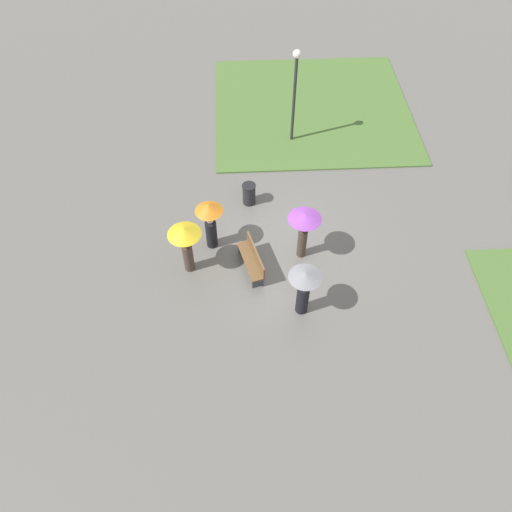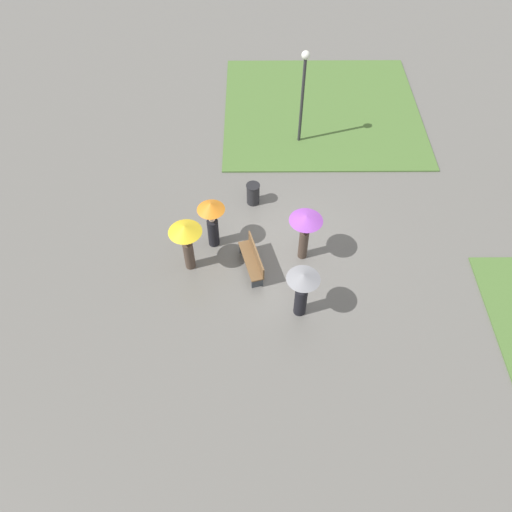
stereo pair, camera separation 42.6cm
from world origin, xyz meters
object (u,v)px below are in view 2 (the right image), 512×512
(park_bench, at_px, (253,259))
(crowd_person_orange, at_px, (212,217))
(crowd_person_purple, at_px, (305,228))
(lamp_post, at_px, (303,86))
(crowd_person_grey, at_px, (302,288))
(crowd_person_yellow, at_px, (186,237))
(trash_bin, at_px, (253,194))

(park_bench, xyz_separation_m, crowd_person_orange, (-1.09, -1.33, 0.82))
(crowd_person_orange, bearing_deg, crowd_person_purple, -2.74)
(park_bench, relative_size, lamp_post, 0.44)
(crowd_person_grey, relative_size, crowd_person_yellow, 0.96)
(crowd_person_grey, xyz_separation_m, crowd_person_purple, (-2.22, 0.23, 0.18))
(crowd_person_grey, height_order, crowd_person_purple, crowd_person_purple)
(trash_bin, bearing_deg, crowd_person_yellow, -35.01)
(crowd_person_grey, distance_m, crowd_person_yellow, 3.95)
(lamp_post, bearing_deg, trash_bin, -28.14)
(crowd_person_yellow, relative_size, crowd_person_orange, 1.01)
(park_bench, bearing_deg, crowd_person_grey, 24.59)
(trash_bin, distance_m, crowd_person_purple, 3.20)
(lamp_post, height_order, crowd_person_purple, lamp_post)
(trash_bin, distance_m, crowd_person_grey, 5.05)
(trash_bin, bearing_deg, lamp_post, 151.86)
(crowd_person_grey, distance_m, crowd_person_purple, 2.24)
(park_bench, relative_size, crowd_person_yellow, 0.89)
(trash_bin, xyz_separation_m, crowd_person_yellow, (2.98, -2.09, 1.02))
(park_bench, bearing_deg, crowd_person_yellow, -108.19)
(crowd_person_orange, bearing_deg, crowd_person_yellow, -118.69)
(crowd_person_yellow, bearing_deg, lamp_post, -106.50)
(park_bench, height_order, crowd_person_yellow, crowd_person_yellow)
(park_bench, bearing_deg, lamp_post, 148.41)
(trash_bin, bearing_deg, crowd_person_purple, 32.77)
(park_bench, distance_m, crowd_person_purple, 1.98)
(lamp_post, bearing_deg, park_bench, -16.10)
(park_bench, relative_size, crowd_person_orange, 0.90)
(trash_bin, relative_size, crowd_person_grey, 0.44)
(park_bench, bearing_deg, crowd_person_purple, 91.63)
(trash_bin, xyz_separation_m, crowd_person_grey, (4.78, 1.42, 0.80))
(park_bench, distance_m, trash_bin, 3.08)
(crowd_person_purple, height_order, crowd_person_orange, crowd_person_orange)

